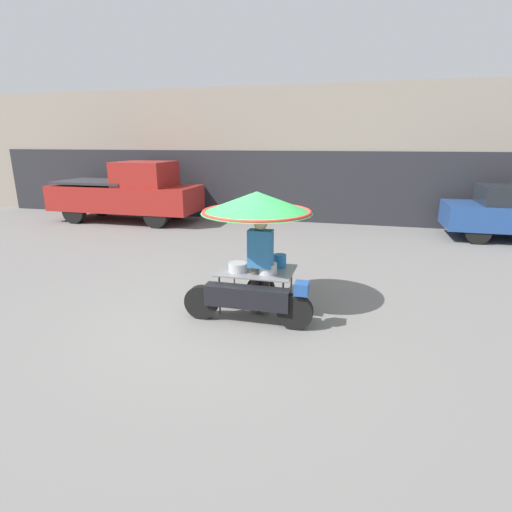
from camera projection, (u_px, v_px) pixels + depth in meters
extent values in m
plane|color=slate|center=(224.00, 319.00, 6.30)|extent=(36.00, 36.00, 0.00)
cube|color=gray|center=(306.00, 155.00, 14.28)|extent=(28.00, 2.00, 4.48)
cube|color=#28282D|center=(301.00, 187.00, 13.61)|extent=(23.80, 0.06, 2.40)
cylinder|color=black|center=(295.00, 312.00, 5.93)|extent=(0.54, 0.14, 0.54)
cylinder|color=black|center=(202.00, 302.00, 6.28)|extent=(0.54, 0.14, 0.54)
cube|color=black|center=(247.00, 297.00, 6.06)|extent=(1.31, 0.24, 0.32)
cube|color=#234C93|center=(302.00, 288.00, 5.80)|extent=(0.20, 0.24, 0.18)
cylinder|color=black|center=(261.00, 289.00, 6.93)|extent=(0.48, 0.14, 0.48)
cylinder|color=#515156|center=(283.00, 301.00, 6.17)|extent=(0.03, 0.03, 0.65)
cylinder|color=#515156|center=(291.00, 284.00, 6.89)|extent=(0.03, 0.03, 0.65)
cylinder|color=#515156|center=(220.00, 295.00, 6.41)|extent=(0.03, 0.03, 0.65)
cylinder|color=#515156|center=(234.00, 279.00, 7.14)|extent=(0.03, 0.03, 0.65)
cube|color=gray|center=(257.00, 270.00, 6.56)|extent=(1.22, 0.91, 0.02)
cylinder|color=#B2B2B7|center=(257.00, 242.00, 6.42)|extent=(0.03, 0.03, 0.95)
cone|color=green|center=(257.00, 202.00, 6.25)|extent=(1.77, 1.77, 0.34)
torus|color=red|center=(257.00, 212.00, 6.29)|extent=(1.73, 1.73, 0.05)
cylinder|color=#B7B7BC|center=(238.00, 267.00, 6.45)|extent=(0.31, 0.31, 0.15)
cylinder|color=#B7B7BC|center=(268.00, 268.00, 6.35)|extent=(0.30, 0.30, 0.17)
cylinder|color=#1E6BB2|center=(280.00, 261.00, 6.68)|extent=(0.21, 0.21, 0.21)
cylinder|color=#4C473D|center=(255.00, 290.00, 6.44)|extent=(0.14, 0.14, 0.79)
cylinder|color=#4C473D|center=(266.00, 291.00, 6.40)|extent=(0.14, 0.14, 0.79)
cube|color=teal|center=(260.00, 249.00, 6.23)|extent=(0.38, 0.22, 0.60)
sphere|color=tan|center=(261.00, 223.00, 6.12)|extent=(0.21, 0.21, 0.21)
cylinder|color=black|center=(478.00, 232.00, 10.85)|extent=(0.64, 0.20, 0.64)
cylinder|color=black|center=(466.00, 223.00, 12.15)|extent=(0.64, 0.20, 0.64)
cylinder|color=black|center=(156.00, 216.00, 12.85)|extent=(0.80, 0.24, 0.80)
cylinder|color=black|center=(177.00, 208.00, 14.29)|extent=(0.80, 0.24, 0.80)
cylinder|color=black|center=(74.00, 212.00, 13.58)|extent=(0.80, 0.24, 0.80)
cylinder|color=black|center=(102.00, 205.00, 15.03)|extent=(0.80, 0.24, 0.80)
cube|color=#A3231E|center=(126.00, 198.00, 13.82)|extent=(5.13, 1.83, 0.85)
cube|color=#A3231E|center=(145.00, 174.00, 13.39)|extent=(1.74, 1.68, 0.81)
cube|color=#2D2D33|center=(98.00, 182.00, 13.92)|extent=(2.67, 1.75, 0.08)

